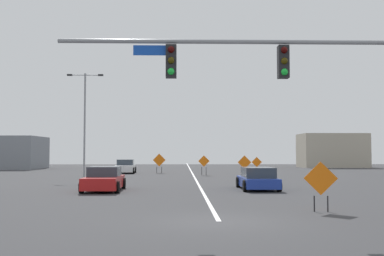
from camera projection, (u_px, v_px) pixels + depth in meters
name	position (u px, v px, depth m)	size (l,w,h in m)	color
ground	(219.00, 221.00, 14.56)	(144.75, 144.75, 0.00)	#38383A
road_centre_stripe	(191.00, 171.00, 54.70)	(0.16, 80.42, 0.01)	white
traffic_signal_assembly	(339.00, 72.00, 14.89)	(14.46, 0.44, 6.22)	gray
street_lamp_far_left	(85.00, 117.00, 40.56)	(3.15, 0.24, 9.11)	gray
construction_sign_left_shoulder	(159.00, 161.00, 49.39)	(1.36, 0.23, 2.06)	orange
construction_sign_right_lane	(204.00, 162.00, 44.46)	(1.09, 0.12, 1.90)	orange
construction_sign_median_near	(245.00, 163.00, 42.26)	(1.21, 0.31, 1.91)	orange
construction_sign_left_lane	(257.00, 163.00, 49.76)	(1.09, 0.18, 1.70)	orange
construction_sign_right_shoulder	(321.00, 181.00, 17.01)	(1.22, 0.24, 1.83)	orange
car_red_mid	(104.00, 180.00, 26.39)	(2.17, 4.62, 1.37)	red
car_blue_passing	(258.00, 179.00, 27.24)	(2.13, 4.57, 1.30)	#1E389E
car_white_near	(125.00, 167.00, 49.05)	(2.18, 4.31, 1.44)	white
roadside_building_west	(4.00, 153.00, 62.46)	(9.74, 8.30, 4.33)	gray
roadside_building_east	(332.00, 151.00, 68.58)	(9.31, 5.85, 4.94)	#B2A893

